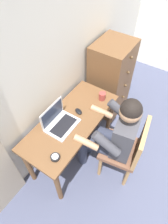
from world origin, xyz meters
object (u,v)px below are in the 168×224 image
chair (127,149)px  coffee_mug (102,96)px  person_seated (113,133)px  desk_clock (55,157)px  desk (72,126)px  laptop (59,121)px  computer_mouse (79,111)px  dresser (110,79)px

chair → coffee_mug: size_ratio=7.50×
person_seated → desk_clock: bearing=150.8°
coffee_mug → desk: bearing=165.6°
laptop → desk_clock: laptop is taller
chair → desk_clock: bearing=139.8°
desk → chair: (0.14, -0.63, -0.09)m
chair → computer_mouse: size_ratio=9.00×
chair → person_seated: bearing=98.5°
person_seated → laptop: (-0.23, 0.52, 0.08)m
desk → coffee_mug: 0.50m
person_seated → laptop: person_seated is taller
chair → computer_mouse: chair is taller
person_seated → computer_mouse: person_seated is taller
dresser → computer_mouse: 0.89m
desk_clock → person_seated: bearing=-29.2°
dresser → desk: bearing=-177.4°
desk → laptop: (-0.12, 0.07, 0.17)m
desk → computer_mouse: (0.14, -0.00, 0.13)m
chair → person_seated: 0.26m
person_seated → computer_mouse: size_ratio=12.18×
dresser → desk_clock: 1.48m
computer_mouse → desk_clock: computer_mouse is taller
laptop → computer_mouse: bearing=-15.9°
chair → dresser: bearing=38.0°
dresser → person_seated: person_seated is taller
laptop → coffee_mug: size_ratio=2.85×
dresser → chair: size_ratio=1.25×
desk_clock → coffee_mug: coffee_mug is taller
dresser → chair: dresser is taller
chair → computer_mouse: (-0.00, 0.63, 0.23)m
person_seated → coffee_mug: size_ratio=10.15×
dresser → coffee_mug: size_ratio=9.38×
desk → person_seated: 0.47m
chair → desk_clock: size_ratio=10.00×
chair → desk_clock: (-0.58, 0.49, 0.22)m
laptop → coffee_mug: (0.58, -0.19, -0.00)m
coffee_mug → person_seated: bearing=-136.6°
dresser → coffee_mug: dresser is taller
desk_clock → dresser: bearing=7.3°
computer_mouse → person_seated: bearing=-72.5°
dresser → desk_clock: size_ratio=12.51×
person_seated → desk_clock: person_seated is taller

